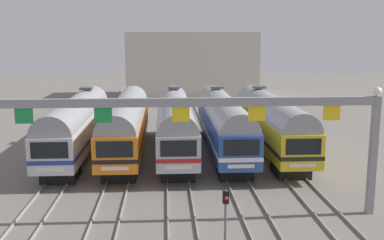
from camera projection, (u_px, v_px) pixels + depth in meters
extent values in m
plane|color=slate|center=(175.00, 154.00, 37.73)|extent=(160.00, 160.00, 0.00)
cube|color=gray|center=(99.00, 118.00, 53.90)|extent=(0.07, 70.00, 0.15)
cube|color=gray|center=(111.00, 118.00, 53.98)|extent=(0.07, 70.00, 0.15)
cube|color=gray|center=(133.00, 118.00, 54.13)|extent=(0.07, 70.00, 0.15)
cube|color=gray|center=(145.00, 118.00, 54.21)|extent=(0.07, 70.00, 0.15)
cube|color=gray|center=(166.00, 117.00, 54.36)|extent=(0.07, 70.00, 0.15)
cube|color=gray|center=(178.00, 117.00, 54.45)|extent=(0.07, 70.00, 0.15)
cube|color=gray|center=(199.00, 117.00, 54.59)|extent=(0.07, 70.00, 0.15)
cube|color=gray|center=(211.00, 117.00, 54.68)|extent=(0.07, 70.00, 0.15)
cube|color=gray|center=(232.00, 117.00, 54.83)|extent=(0.07, 70.00, 0.15)
cube|color=gray|center=(244.00, 116.00, 54.91)|extent=(0.07, 70.00, 0.15)
cube|color=silver|center=(77.00, 129.00, 36.86)|extent=(2.85, 18.00, 2.35)
cube|color=navy|center=(77.00, 133.00, 36.92)|extent=(2.88, 18.02, 0.28)
cylinder|color=gray|center=(77.00, 114.00, 36.65)|extent=(2.74, 17.64, 2.74)
cube|color=black|center=(49.00, 150.00, 27.92)|extent=(2.28, 0.06, 1.03)
cube|color=silver|center=(50.00, 170.00, 28.14)|extent=(1.71, 0.05, 0.24)
cube|color=black|center=(61.00, 172.00, 30.98)|extent=(2.28, 2.60, 1.05)
cube|color=black|center=(91.00, 133.00, 43.35)|extent=(2.28, 2.60, 1.05)
cube|color=#4C4C51|center=(86.00, 88.00, 41.32)|extent=(1.10, 1.10, 0.20)
cube|color=orange|center=(127.00, 128.00, 37.09)|extent=(2.85, 18.00, 2.35)
cube|color=black|center=(127.00, 132.00, 37.16)|extent=(2.88, 18.02, 0.28)
cylinder|color=gray|center=(126.00, 114.00, 36.88)|extent=(2.74, 17.64, 2.74)
cube|color=black|center=(114.00, 149.00, 28.15)|extent=(2.28, 0.06, 1.03)
cube|color=silver|center=(115.00, 168.00, 28.37)|extent=(1.71, 0.05, 0.24)
cube|color=black|center=(120.00, 171.00, 31.21)|extent=(2.28, 2.60, 1.05)
cube|color=black|center=(132.00, 132.00, 43.58)|extent=(2.28, 2.60, 1.05)
cube|color=#B2B5BA|center=(175.00, 128.00, 37.32)|extent=(2.85, 18.00, 2.35)
cube|color=#B21E1E|center=(175.00, 132.00, 37.39)|extent=(2.88, 18.02, 0.28)
cylinder|color=gray|center=(175.00, 113.00, 37.11)|extent=(2.74, 17.64, 2.74)
cube|color=black|center=(178.00, 149.00, 28.38)|extent=(2.28, 0.06, 1.03)
cube|color=silver|center=(179.00, 167.00, 28.60)|extent=(1.71, 0.05, 0.24)
cube|color=black|center=(177.00, 170.00, 31.45)|extent=(2.28, 2.60, 1.05)
cube|color=black|center=(174.00, 132.00, 43.82)|extent=(2.28, 2.60, 1.05)
cube|color=#4C4C51|center=(174.00, 88.00, 41.78)|extent=(1.10, 1.10, 0.20)
cube|color=#284C9E|center=(223.00, 127.00, 37.56)|extent=(2.85, 18.00, 2.35)
cube|color=white|center=(223.00, 131.00, 37.62)|extent=(2.88, 18.02, 0.28)
cylinder|color=gray|center=(223.00, 113.00, 37.34)|extent=(2.74, 17.64, 2.74)
cube|color=black|center=(242.00, 148.00, 28.62)|extent=(2.28, 0.06, 1.03)
cube|color=silver|center=(241.00, 166.00, 28.84)|extent=(1.71, 0.05, 0.24)
cube|color=black|center=(234.00, 169.00, 31.68)|extent=(2.28, 2.60, 1.05)
cube|color=black|center=(215.00, 131.00, 44.05)|extent=(2.28, 2.60, 1.05)
cube|color=#4C4C51|center=(217.00, 87.00, 42.01)|extent=(1.10, 1.10, 0.20)
cube|color=gold|center=(271.00, 126.00, 37.79)|extent=(2.85, 18.00, 2.35)
cube|color=black|center=(271.00, 131.00, 37.85)|extent=(2.88, 18.02, 0.28)
cylinder|color=gray|center=(271.00, 112.00, 37.58)|extent=(2.74, 17.64, 2.74)
cube|color=black|center=(304.00, 147.00, 28.85)|extent=(2.28, 0.06, 1.03)
cube|color=silver|center=(303.00, 165.00, 29.07)|extent=(1.71, 0.05, 0.24)
cube|color=black|center=(291.00, 168.00, 31.91)|extent=(2.28, 2.60, 1.05)
cube|color=black|center=(255.00, 131.00, 44.28)|extent=(2.28, 2.60, 1.05)
cube|color=#4C4C51|center=(259.00, 87.00, 42.25)|extent=(1.10, 1.10, 0.20)
cube|color=gray|center=(373.00, 156.00, 24.49)|extent=(0.36, 0.36, 6.50)
cube|color=gray|center=(181.00, 102.00, 23.34)|extent=(20.67, 0.32, 0.44)
cube|color=#198C3F|center=(24.00, 116.00, 22.99)|extent=(0.90, 0.08, 0.80)
cube|color=#198C3F|center=(103.00, 115.00, 23.22)|extent=(0.90, 0.08, 0.80)
cube|color=yellow|center=(181.00, 114.00, 23.45)|extent=(0.90, 0.08, 0.80)
cube|color=yellow|center=(257.00, 113.00, 23.69)|extent=(0.90, 0.08, 0.80)
cube|color=yellow|center=(332.00, 113.00, 23.92)|extent=(0.90, 0.08, 0.80)
sphere|color=white|center=(378.00, 91.00, 23.86)|extent=(0.44, 0.44, 0.44)
cylinder|color=#59595E|center=(226.00, 216.00, 21.45)|extent=(0.12, 0.12, 2.52)
cube|color=black|center=(226.00, 197.00, 21.29)|extent=(0.28, 0.24, 0.60)
sphere|color=red|center=(226.00, 198.00, 21.15)|extent=(0.18, 0.18, 0.18)
cube|color=beige|center=(191.00, 64.00, 75.18)|extent=(20.86, 10.00, 10.26)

